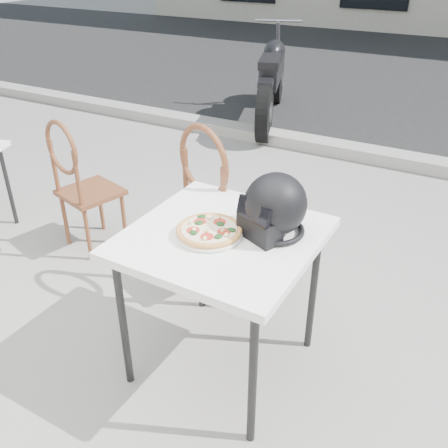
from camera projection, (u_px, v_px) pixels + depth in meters
The scene contains 10 objects.
ground at pixel (191, 322), 2.96m from camera, with size 80.00×80.00×0.00m, color gray.
street_asphalt at pixel (412, 74), 8.29m from camera, with size 30.00×8.00×0.00m, color black.
curb at pixel (341, 149), 5.21m from camera, with size 30.00×0.25×0.12m, color gray.
cafe_table_main at pixel (222, 247), 2.32m from camera, with size 0.87×0.87×0.80m.
plate at pixel (209, 234), 2.27m from camera, with size 0.33×0.33×0.02m.
pizza at pixel (209, 230), 2.26m from camera, with size 0.34×0.34×0.04m.
helmet at pixel (274, 208), 2.23m from camera, with size 0.38×0.38×0.29m.
cafe_chair_main at pixel (218, 202), 2.94m from camera, with size 0.56×0.56×1.13m.
cafe_chair_side at pixel (79, 179), 3.40m from camera, with size 0.47×0.47×0.99m.
motorcycle at pixel (272, 80), 6.01m from camera, with size 0.86×2.15×1.10m.
Camera 1 is at (1.25, -1.90, 1.98)m, focal length 40.00 mm.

